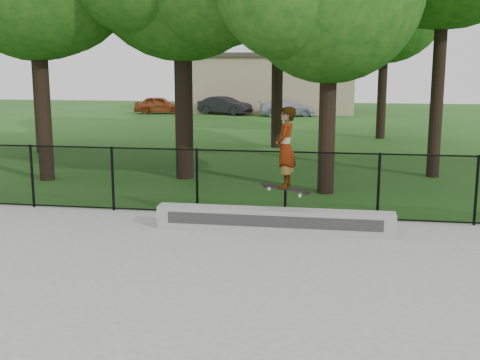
{
  "coord_description": "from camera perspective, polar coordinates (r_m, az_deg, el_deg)",
  "views": [
    {
      "loc": [
        3.17,
        -7.05,
        3.37
      ],
      "look_at": [
        1.27,
        4.2,
        1.2
      ],
      "focal_mm": 45.0,
      "sensor_mm": 36.0,
      "label": 1
    }
  ],
  "objects": [
    {
      "name": "skater_airborne",
      "position": [
        11.71,
        4.35,
        2.91
      ],
      "size": [
        0.84,
        0.6,
        1.73
      ],
      "color": "black",
      "rests_on": "ground"
    },
    {
      "name": "concrete_slab",
      "position": [
        8.42,
        -13.77,
        -12.93
      ],
      "size": [
        14.0,
        12.0,
        0.06
      ],
      "primitive_type": "cube",
      "color": "gray",
      "rests_on": "ground"
    },
    {
      "name": "chainlink_fence",
      "position": [
        13.57,
        -4.1,
        -0.12
      ],
      "size": [
        16.06,
        0.06,
        1.5
      ],
      "color": "black",
      "rests_on": "concrete_slab"
    },
    {
      "name": "grind_ledge",
      "position": [
        12.21,
        3.23,
        -3.83
      ],
      "size": [
        4.8,
        0.4,
        0.47
      ],
      "primitive_type": "cube",
      "color": "#989894",
      "rests_on": "concrete_slab"
    },
    {
      "name": "car_a",
      "position": [
        43.76,
        -7.61,
        7.07
      ],
      "size": [
        3.81,
        2.07,
        1.24
      ],
      "primitive_type": "imported",
      "rotation": [
        0.0,
        0.0,
        1.75
      ],
      "color": "brown",
      "rests_on": "ground"
    },
    {
      "name": "car_b",
      "position": [
        42.57,
        -1.45,
        7.08
      ],
      "size": [
        3.74,
        2.54,
        1.27
      ],
      "primitive_type": "imported",
      "rotation": [
        0.0,
        0.0,
        1.19
      ],
      "color": "black",
      "rests_on": "ground"
    },
    {
      "name": "distant_building",
      "position": [
        45.36,
        3.07,
        9.22
      ],
      "size": [
        12.4,
        6.4,
        4.3
      ],
      "color": "tan",
      "rests_on": "ground"
    },
    {
      "name": "ground",
      "position": [
        8.43,
        -13.76,
        -13.12
      ],
      "size": [
        100.0,
        100.0,
        0.0
      ],
      "primitive_type": "plane",
      "color": "#1F4A14",
      "rests_on": "ground"
    },
    {
      "name": "car_c",
      "position": [
        41.26,
        4.49,
        6.81
      ],
      "size": [
        3.71,
        2.16,
        1.1
      ],
      "primitive_type": "imported",
      "rotation": [
        0.0,
        0.0,
        1.76
      ],
      "color": "#ABB2C2",
      "rests_on": "ground"
    }
  ]
}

